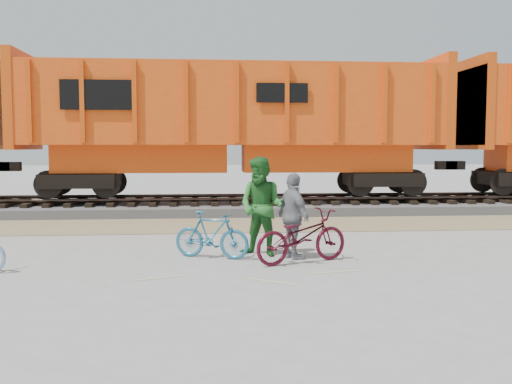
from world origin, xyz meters
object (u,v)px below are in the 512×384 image
(hopper_car_center, at_px, (234,122))
(bicycle_teal, at_px, (212,235))
(person_man, at_px, (262,206))
(bicycle_maroon, at_px, (302,236))
(person_woman, at_px, (293,216))

(hopper_car_center, relative_size, bicycle_teal, 9.11)
(hopper_car_center, bearing_deg, person_man, -88.84)
(hopper_car_center, xyz_separation_m, bicycle_maroon, (0.84, -8.75, -2.50))
(bicycle_maroon, distance_m, person_woman, 0.53)
(bicycle_maroon, relative_size, person_man, 0.97)
(bicycle_maroon, bearing_deg, person_woman, -8.57)
(bicycle_teal, relative_size, bicycle_maroon, 0.80)
(hopper_car_center, xyz_separation_m, bicycle_teal, (-0.84, -8.15, -2.54))
(bicycle_teal, relative_size, person_man, 0.78)
(bicycle_teal, xyz_separation_m, bicycle_maroon, (1.68, -0.59, 0.04))
(hopper_car_center, bearing_deg, bicycle_teal, -95.87)
(hopper_car_center, distance_m, bicycle_teal, 8.58)
(bicycle_maroon, bearing_deg, bicycle_teal, 47.95)
(bicycle_teal, height_order, bicycle_maroon, bicycle_maroon)
(hopper_car_center, relative_size, bicycle_maroon, 7.30)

